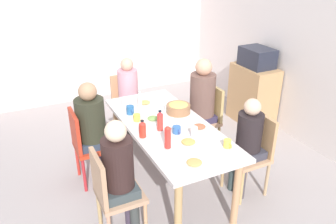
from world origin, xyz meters
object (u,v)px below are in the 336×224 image
cup_2 (168,107)px  cup_3 (194,132)px  chair_4 (86,143)px  cup_6 (227,144)px  plate_1 (199,127)px  side_cabinet (253,95)px  bottle_2 (160,121)px  chair_1 (127,103)px  plate_0 (145,103)px  bottle_0 (140,100)px  plate_2 (188,143)px  person_1 (129,93)px  dining_table (168,132)px  chair_3 (111,191)px  chair_2 (253,150)px  person_3 (120,171)px  cup_0 (177,130)px  plate_3 (153,119)px  bottle_3 (142,129)px  cup_5 (125,102)px  person_0 (202,99)px  bottle_1 (168,137)px  cup_1 (130,110)px  plate_4 (194,163)px  person_4 (92,124)px  cup_4 (137,118)px  chair_0 (207,116)px  microwave (257,57)px  person_2 (248,140)px

cup_2 → cup_3: 0.65m
chair_4 → cup_6: chair_4 is taller
plate_1 → side_cabinet: (-1.11, 1.64, -0.34)m
chair_4 → bottle_2: bearing=51.1°
chair_1 → side_cabinet: bearing=77.2°
side_cabinet → chair_1: bearing=-102.8°
plate_0 → plate_1: (0.82, 0.27, -0.00)m
chair_1 → bottle_0: bottle_0 is taller
plate_2 → person_1: bearing=180.0°
dining_table → chair_3: size_ratio=2.09×
chair_1 → chair_4: size_ratio=1.00×
plate_2 → chair_2: bearing=88.0°
person_3 → cup_0: bearing=111.2°
plate_3 → cup_2: size_ratio=2.02×
plate_0 → bottle_3: bottle_3 is taller
chair_1 → cup_5: (0.66, -0.25, 0.32)m
plate_0 → cup_0: (0.80, 0.02, 0.02)m
person_0 → person_1: bearing=-137.2°
cup_0 → bottle_1: size_ratio=0.49×
chair_2 → plate_2: chair_2 is taller
cup_1 → plate_3: bearing=32.1°
cup_3 → cup_5: bearing=-159.3°
plate_4 → cup_3: size_ratio=2.30×
person_4 → cup_4: 0.51m
chair_1 → chair_0: bearing=42.9°
person_3 → cup_6: 1.02m
plate_3 → plate_4: (0.93, -0.02, -0.00)m
bottle_1 → cup_6: bearing=64.4°
chair_3 → microwave: (-1.36, 2.68, 0.53)m
dining_table → cup_5: size_ratio=16.08×
chair_2 → cup_6: (0.19, -0.49, 0.31)m
person_3 → cup_0: 0.76m
person_1 → plate_2: person_1 is taller
person_3 → side_cabinet: 2.94m
chair_3 → side_cabinet: same height
person_3 → side_cabinet: bearing=117.8°
dining_table → chair_4: 0.94m
plate_1 → cup_5: (-0.88, -0.50, 0.03)m
person_1 → cup_2: bearing=9.6°
chair_2 → cup_4: size_ratio=7.98×
person_1 → cup_0: (1.43, -0.00, 0.12)m
person_2 → person_4: 1.69m
plate_0 → cup_3: bearing=8.8°
person_4 → cup_3: bearing=45.9°
cup_2 → cup_6: size_ratio=1.03×
person_2 → plate_4: bearing=-69.9°
plate_2 → plate_0: bearing=-179.0°
plate_3 → cup_5: cup_5 is taller
chair_4 → bottle_3: 0.82m
person_4 → side_cabinet: (-0.42, 2.59, -0.28)m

